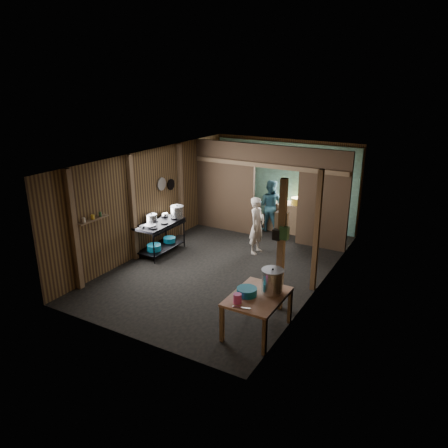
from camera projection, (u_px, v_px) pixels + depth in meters
The scene contains 42 objects.
floor at pixel (228, 265), 10.35m from camera, with size 4.50×7.00×0.00m, color black.
ceiling at pixel (228, 158), 9.50m from camera, with size 4.50×7.00×0.00m, color #474746.
wall_back at pixel (285, 183), 12.81m from camera, with size 4.50×0.00×2.60m, color brown.
wall_front at pixel (125, 269), 7.05m from camera, with size 4.50×0.00×2.60m, color brown.
wall_left at pixel (151, 200), 10.98m from camera, with size 0.00×7.00×2.60m, color brown.
wall_right at pixel (323, 230), 8.88m from camera, with size 0.00×7.00×2.60m, color brown.
partition_left at pixel (225, 186), 12.36m from camera, with size 1.85×0.10×2.60m, color #4A3827.
partition_right at pixel (323, 200), 11.01m from camera, with size 1.35×0.10×2.60m, color #4A3827.
partition_header at pixel (277, 157), 11.30m from camera, with size 1.30×0.10×0.60m, color #4A3827.
turquoise_panel at pixel (284, 185), 12.77m from camera, with size 4.40×0.06×2.50m, color #79C6B9.
back_counter at pixel (286, 217), 12.50m from camera, with size 1.20×0.50×0.85m, color brown.
wall_clock at pixel (293, 164), 12.41m from camera, with size 0.20×0.20×0.03m, color beige.
post_left_a at pixel (74, 231), 8.80m from camera, with size 0.10×0.12×2.60m, color brown.
post_left_b at pixel (133, 209), 10.28m from camera, with size 0.10×0.12×2.60m, color brown.
post_left_c at pixel (181, 190), 11.93m from camera, with size 0.10×0.12×2.60m, color brown.
post_right at pixel (317, 232), 8.75m from camera, with size 0.10×0.12×2.60m, color brown.
post_free at pixel (281, 247), 8.00m from camera, with size 0.12×0.12×2.60m, color brown.
cross_beam at pixel (267, 166), 11.45m from camera, with size 4.40×0.12×0.12m, color brown.
pan_lid_big at pixel (162, 184), 11.17m from camera, with size 0.34×0.34×0.03m, color gray.
pan_lid_small at pixel (171, 185), 11.53m from camera, with size 0.30×0.30×0.03m, color black.
wall_shelf at pixel (93, 220), 9.17m from camera, with size 0.14×0.80×0.03m, color brown.
jar_white at pixel (84, 220), 8.94m from camera, with size 0.07×0.07×0.10m, color beige.
jar_yellow at pixel (93, 217), 9.15m from camera, with size 0.08×0.08×0.10m, color gold.
jar_green at pixel (100, 214), 9.33m from camera, with size 0.06×0.06×0.10m, color #23502B.
bag_white at pixel (281, 221), 7.93m from camera, with size 0.22×0.15×0.32m, color beige.
bag_green at pixel (284, 233), 7.82m from camera, with size 0.16×0.12×0.24m, color #23502B.
bag_black at pixel (277, 235), 7.88m from camera, with size 0.14×0.10×0.20m, color black.
gas_range at pixel (160, 238), 10.94m from camera, with size 0.71×1.39×0.82m, color black, non-canonical shape.
prep_table at pixel (257, 314), 7.53m from camera, with size 0.88×1.21×0.71m, color tan, non-canonical shape.
stove_pot_large at pixel (177, 212), 11.12m from camera, with size 0.34×0.34×0.34m, color silver, non-canonical shape.
stove_pot_med at pixel (152, 219), 10.78m from camera, with size 0.28×0.28×0.24m, color silver, non-canonical shape.
stove_saucepan at pixel (165, 215), 11.25m from camera, with size 0.15×0.15×0.09m, color silver.
frying_pan at pixel (150, 226), 10.50m from camera, with size 0.30×0.52×0.07m, color gray, non-canonical shape.
blue_tub_front at pixel (154, 247), 10.78m from camera, with size 0.36×0.36×0.15m, color #10769B.
blue_tub_back at pixel (169, 240), 11.32m from camera, with size 0.32×0.32×0.13m, color #10769B.
stock_pot at pixel (272, 282), 7.45m from camera, with size 0.39×0.39×0.46m, color silver, non-canonical shape.
wash_basin at pixel (247, 292), 7.41m from camera, with size 0.35×0.35×0.13m, color #10769B.
pink_bucket at pixel (237, 299), 7.15m from camera, with size 0.14×0.14×0.17m, color #F24BAC.
knife at pixel (241, 308), 7.02m from camera, with size 0.30×0.04×0.01m, color silver.
yellow_tub at pixel (297, 201), 12.18m from camera, with size 0.35×0.35×0.19m, color gold.
cook at pixel (257, 226), 10.84m from camera, with size 0.54×0.35×1.47m, color beige.
worker_back at pixel (270, 206), 12.43m from camera, with size 0.74×0.57×1.52m, color #2E6175.
Camera 1 is at (4.58, -8.29, 4.31)m, focal length 34.39 mm.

